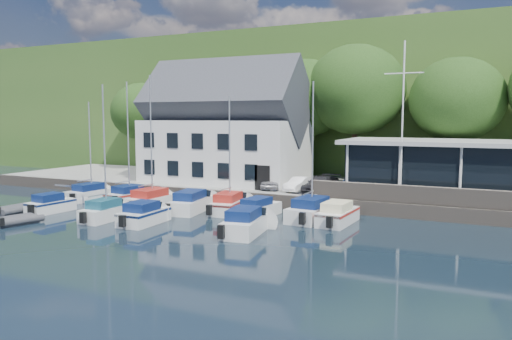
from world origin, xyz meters
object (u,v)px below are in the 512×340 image
object	(u,v)px
club_pavilion	(434,168)
boat_r2_1	(105,154)
boat_r1_1	(128,148)
boat_r2_3	(246,221)
boat_r1_2	(151,149)
dinghy_0	(14,208)
car_blue	(354,185)
boat_r2_0	(51,203)
boat_r1_4	(230,151)
dinghy_1	(16,219)
boat_r1_0	(90,149)
boat_r1_5	(258,207)
car_dgrey	(321,184)
boat_r1_3	(192,201)
boat_r1_7	(338,212)
flagpole	(402,121)
boat_r1_6	(313,149)
car_white	(299,184)
boat_r2_2	(144,213)
car_silver	(275,181)
harbor_building	(226,133)

from	to	relation	value
club_pavilion	boat_r2_1	bearing A→B (deg)	-143.85
boat_r1_1	boat_r2_3	xyz separation A→B (m)	(13.01, -5.46, -3.64)
boat_r1_2	dinghy_0	distance (m)	10.47
car_blue	boat_r2_0	xyz separation A→B (m)	(-19.10, -11.41, -0.96)
boat_r1_4	boat_r2_3	distance (m)	7.68
dinghy_1	boat_r2_0	bearing A→B (deg)	123.16
boat_r1_0	boat_r1_2	world-z (taller)	boat_r1_2
dinghy_0	dinghy_1	bearing A→B (deg)	-34.94
boat_r1_2	boat_r1_5	size ratio (longest dim) A/B	1.53
car_dgrey	boat_r1_5	distance (m)	6.63
boat_r1_3	boat_r1_7	bearing A→B (deg)	-6.15
flagpole	boat_r1_2	bearing A→B (deg)	-162.16
boat_r1_7	boat_r1_6	bearing A→B (deg)	171.28
club_pavilion	dinghy_1	bearing A→B (deg)	-143.30
car_white	boat_r2_2	world-z (taller)	car_white
club_pavilion	boat_r1_3	distance (m)	18.13
boat_r1_3	car_blue	bearing A→B (deg)	25.48
car_dgrey	boat_r1_0	bearing A→B (deg)	-156.82
club_pavilion	boat_r1_2	xyz separation A→B (m)	(-19.11, -8.98, 1.41)
club_pavilion	car_silver	size ratio (longest dim) A/B	3.43
dinghy_1	boat_r1_6	bearing A→B (deg)	45.79
boat_r1_6	boat_r1_7	bearing A→B (deg)	-6.67
harbor_building	dinghy_0	bearing A→B (deg)	-119.39
boat_r1_1	dinghy_1	size ratio (longest dim) A/B	3.04
flagpole	boat_r1_7	distance (m)	8.29
boat_r1_4	boat_r2_2	xyz separation A→B (m)	(-3.12, -5.77, -3.69)
harbor_building	boat_r2_3	world-z (taller)	harbor_building
boat_r1_4	boat_r2_1	size ratio (longest dim) A/B	1.01
boat_r1_0	boat_r2_3	world-z (taller)	boat_r1_0
boat_r2_0	boat_r1_0	bearing A→B (deg)	109.09
harbor_building	boat_r2_1	bearing A→B (deg)	-94.37
boat_r1_6	boat_r2_2	world-z (taller)	boat_r1_6
car_blue	boat_r2_0	bearing A→B (deg)	-158.78
car_dgrey	boat_r1_4	world-z (taller)	boat_r1_4
car_white	dinghy_1	world-z (taller)	car_white
boat_r1_6	boat_r1_7	xyz separation A→B (m)	(1.88, -0.40, -4.02)
car_silver	car_white	xyz separation A→B (m)	(2.24, -0.44, -0.10)
dinghy_0	dinghy_1	distance (m)	4.13
boat_r1_1	boat_r1_5	size ratio (longest dim) A/B	1.52
car_dgrey	harbor_building	bearing A→B (deg)	169.04
boat_r1_7	boat_r1_0	bearing A→B (deg)	-177.96
boat_r1_4	boat_r1_7	xyz separation A→B (m)	(8.08, -0.45, -3.69)
boat_r1_7	boat_r2_3	xyz separation A→B (m)	(-4.09, -5.01, 0.04)
boat_r1_1	car_dgrey	bearing A→B (deg)	30.76
boat_r1_4	dinghy_1	bearing A→B (deg)	-146.15
harbor_building	car_blue	xyz separation A→B (m)	(12.52, -2.67, -3.69)
car_blue	boat_r2_1	bearing A→B (deg)	-148.79
boat_r1_2	boat_r1_7	bearing A→B (deg)	5.50
flagpole	boat_r2_2	size ratio (longest dim) A/B	2.11
boat_r1_5	boat_r2_0	bearing A→B (deg)	-154.21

